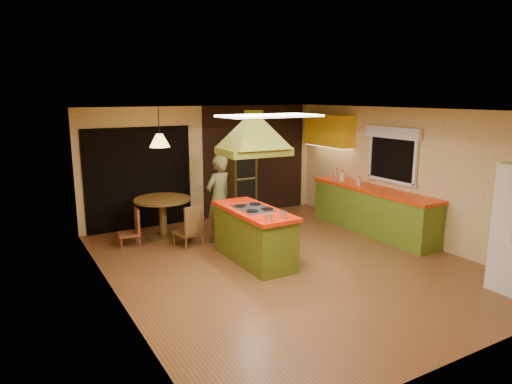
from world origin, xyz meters
TOP-DOWN VIEW (x-y plane):
  - ground at (0.00, 0.00)m, footprint 6.50×6.50m
  - room_walls at (0.00, 0.00)m, footprint 5.50×6.50m
  - ceiling_plane at (0.00, 0.00)m, footprint 6.50×6.50m
  - brick_panel at (1.25, 3.23)m, footprint 2.64×0.03m
  - nook_opening at (-1.50, 3.23)m, footprint 2.20×0.03m
  - right_counter at (2.45, 0.60)m, footprint 0.62×3.05m
  - upper_cabinets at (2.57, 2.20)m, footprint 0.34×1.40m
  - window_right at (2.70, 0.40)m, footprint 0.12×1.35m
  - fluor_panel at (-1.10, -1.20)m, footprint 1.20×0.60m
  - kitchen_island at (-0.42, 0.39)m, footprint 0.73×1.79m
  - range_hood at (-0.42, 0.39)m, footprint 1.09×0.81m
  - man at (-0.47, 1.63)m, footprint 0.71×0.59m
  - wall_oven at (0.68, 2.95)m, footprint 0.62×0.63m
  - dining_table at (-1.33, 2.33)m, footprint 1.07×1.07m
  - chair_left at (-2.03, 2.23)m, footprint 0.41×0.41m
  - chair_near at (-1.08, 1.68)m, footprint 0.52×0.52m
  - pendant_lamp at (-1.33, 2.33)m, footprint 0.49×0.49m
  - canister_large at (2.40, 1.68)m, footprint 0.18×0.18m
  - canister_medium at (2.40, 1.49)m, footprint 0.16×0.16m
  - canister_small at (2.40, 0.96)m, footprint 0.14×0.14m

SIDE VIEW (x-z plane):
  - ground at x=0.00m, z-range 0.00..0.00m
  - chair_left at x=-2.03m, z-range 0.00..0.69m
  - chair_near at x=-1.08m, z-range 0.00..0.78m
  - kitchen_island at x=-0.42m, z-range 0.00..0.91m
  - right_counter at x=2.45m, z-range 0.00..0.92m
  - dining_table at x=-1.33m, z-range 0.16..0.96m
  - man at x=-0.47m, z-range 0.00..1.65m
  - wall_oven at x=0.68m, z-range 0.00..1.78m
  - canister_small at x=2.40m, z-range 0.92..1.07m
  - canister_medium at x=2.40m, z-range 0.92..1.11m
  - canister_large at x=2.40m, z-range 0.92..1.12m
  - nook_opening at x=-1.50m, z-range 0.00..2.10m
  - room_walls at x=0.00m, z-range -2.00..4.50m
  - brick_panel at x=1.25m, z-range 0.00..2.50m
  - window_right at x=2.70m, z-range 1.24..2.30m
  - pendant_lamp at x=-1.33m, z-range 1.78..2.02m
  - upper_cabinets at x=2.57m, z-range 1.60..2.30m
  - range_hood at x=-0.42m, z-range 1.85..2.65m
  - fluor_panel at x=-1.10m, z-range 2.47..2.50m
  - ceiling_plane at x=0.00m, z-range 2.50..2.50m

